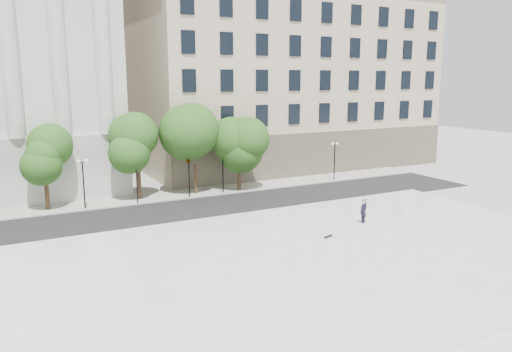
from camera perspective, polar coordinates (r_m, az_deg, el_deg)
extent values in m
plane|color=#B6B4AC|center=(26.53, 4.69, -13.25)|extent=(160.00, 160.00, 0.00)
cube|color=white|center=(28.81, 1.44, -10.70)|extent=(44.00, 22.00, 0.45)
cube|color=black|center=(41.94, -8.64, -4.11)|extent=(60.00, 8.00, 0.02)
cube|color=#AFACA2|center=(47.48, -11.04, -2.33)|extent=(60.00, 4.00, 0.12)
cube|color=#C1B193|center=(67.93, 1.38, 10.75)|extent=(36.00, 26.00, 21.00)
cylinder|color=black|center=(44.88, -13.46, -1.00)|extent=(0.10, 0.10, 3.50)
imported|color=black|center=(44.50, -13.58, 1.64)|extent=(0.74, 1.77, 0.70)
cylinder|color=black|center=(46.28, -7.64, -0.43)|extent=(0.10, 0.10, 3.50)
imported|color=black|center=(45.91, -7.71, 2.14)|extent=(0.43, 1.76, 0.70)
imported|color=black|center=(37.72, 12.16, -4.89)|extent=(0.89, 1.86, 0.49)
cube|color=black|center=(34.07, 8.27, -6.85)|extent=(0.78, 0.44, 0.08)
cylinder|color=#382619|center=(45.29, -22.79, -1.89)|extent=(0.36, 0.36, 2.84)
sphere|color=#1C4313|center=(44.64, -23.16, 2.94)|extent=(3.56, 3.56, 3.56)
cylinder|color=#382619|center=(46.57, -13.21, -0.84)|extent=(0.36, 0.36, 3.05)
sphere|color=#1C4313|center=(45.92, -13.44, 4.23)|extent=(4.17, 4.17, 4.17)
cylinder|color=#382619|center=(47.87, -6.91, -0.39)|extent=(0.36, 0.36, 2.90)
sphere|color=#1C4313|center=(47.25, -7.02, 4.28)|extent=(4.45, 4.45, 4.45)
cylinder|color=#382619|center=(49.11, -1.95, -0.33)|extent=(0.36, 0.36, 2.39)
sphere|color=#1C4313|center=(48.57, -1.97, 3.43)|extent=(4.31, 4.31, 4.31)
cylinder|color=black|center=(44.28, -19.08, -1.09)|extent=(0.12, 0.12, 4.08)
cube|color=black|center=(43.91, -19.25, 1.52)|extent=(0.60, 0.06, 0.06)
sphere|color=white|center=(43.85, -19.64, 1.61)|extent=(0.28, 0.28, 0.28)
sphere|color=white|center=(43.94, -18.87, 1.68)|extent=(0.28, 0.28, 0.28)
cylinder|color=black|center=(47.80, -3.80, 0.34)|extent=(0.12, 0.12, 4.03)
cube|color=black|center=(47.46, -3.83, 2.73)|extent=(0.60, 0.06, 0.06)
sphere|color=white|center=(47.33, -4.16, 2.82)|extent=(0.28, 0.28, 0.28)
sphere|color=white|center=(47.57, -3.50, 2.87)|extent=(0.28, 0.28, 0.28)
cylinder|color=black|center=(54.40, 8.95, 1.50)|extent=(0.12, 0.12, 3.95)
cube|color=black|center=(54.11, 9.02, 3.56)|extent=(0.60, 0.06, 0.06)
sphere|color=white|center=(53.92, 8.76, 3.65)|extent=(0.28, 0.28, 0.28)
sphere|color=white|center=(54.28, 9.27, 3.68)|extent=(0.28, 0.28, 0.28)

